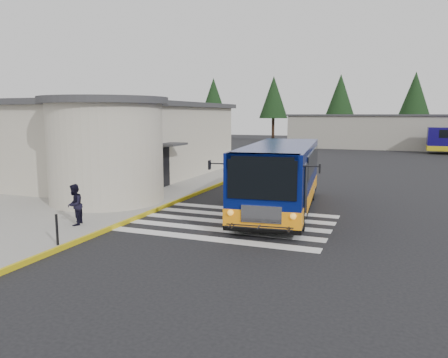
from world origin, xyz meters
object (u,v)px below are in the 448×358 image
(transit_bus, at_px, (280,179))
(pedestrian_a, at_px, (113,187))
(pedestrian_b, at_px, (74,205))
(bollard, at_px, (57,230))

(transit_bus, bearing_deg, pedestrian_a, -164.70)
(pedestrian_b, height_order, bollard, pedestrian_b)
(transit_bus, height_order, bollard, transit_bus)
(bollard, bearing_deg, transit_bus, 57.15)
(transit_bus, distance_m, pedestrian_b, 8.50)
(transit_bus, height_order, pedestrian_a, transit_bus)
(transit_bus, bearing_deg, pedestrian_b, -144.00)
(pedestrian_b, xyz_separation_m, bollard, (1.16, -2.22, -0.27))
(transit_bus, relative_size, bollard, 10.68)
(bollard, bearing_deg, pedestrian_b, 117.69)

